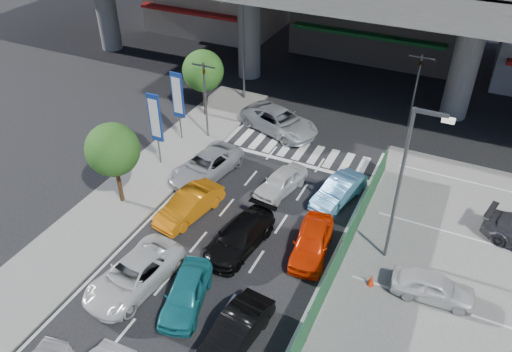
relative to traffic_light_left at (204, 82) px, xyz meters
The scene contains 24 objects.
ground 14.07m from the traffic_light_left, 62.68° to the right, with size 120.00×120.00×0.00m, color black.
parking_lot 20.28m from the traffic_light_left, 30.17° to the right, with size 12.00×28.00×0.06m, color slate.
sidewalk_left 8.93m from the traffic_light_left, 95.71° to the right, with size 4.00×30.00×0.12m, color slate.
fence_run 16.20m from the traffic_light_left, 43.73° to the right, with size 0.16×22.00×1.80m, color #1B4F29, non-canonical shape.
traffic_light_left is the anchor object (origin of this frame).
traffic_light_right 13.63m from the traffic_light_left, 30.89° to the left, with size 1.60×1.24×5.20m.
street_lamp_right 14.68m from the traffic_light_left, 24.16° to the right, with size 1.65×0.22×8.00m.
street_lamp_left 6.06m from the traffic_light_left, 91.20° to the left, with size 1.65×0.22×8.00m.
signboard_near 4.22m from the traffic_light_left, 104.02° to the right, with size 0.80×0.14×4.70m.
signboard_far 1.93m from the traffic_light_left, 144.30° to the right, with size 0.80×0.14×4.70m.
tree_near 8.06m from the traffic_light_left, 95.71° to the right, with size 2.80×2.80×4.80m.
tree_far 3.02m from the traffic_light_left, 122.62° to the left, with size 2.80×2.80×4.80m.
sedan_white_mid_left 13.53m from the traffic_light_left, 74.46° to the right, with size 2.29×4.97×1.38m, color silver.
taxi_teal_mid 14.35m from the traffic_light_left, 63.91° to the right, with size 1.58×3.92×1.33m, color teal.
hatch_black_mid_right 16.44m from the traffic_light_left, 56.24° to the right, with size 1.40×4.01×1.32m, color black.
taxi_orange_left 8.66m from the traffic_light_left, 66.92° to the right, with size 1.46×4.19×1.38m, color orange.
sedan_black_mid 11.19m from the traffic_light_left, 51.72° to the right, with size 1.85×4.55×1.32m, color black.
taxi_orange_right 12.73m from the traffic_light_left, 36.30° to the right, with size 1.63×4.05×1.38m, color #ED2E05.
wagon_silver_front_left 5.46m from the traffic_light_left, 61.20° to the right, with size 2.29×4.97×1.38m, color #A2A3A9.
sedan_white_front_mid 8.15m from the traffic_light_left, 26.79° to the right, with size 1.48×3.69×1.26m, color silver.
kei_truck_front_right 10.74m from the traffic_light_left, 15.89° to the right, with size 1.36×3.89×1.28m, color #5594CC.
crossing_wagon_silver 5.77m from the traffic_light_left, 34.50° to the left, with size 2.54×5.51×1.53m, color #B3B6BB.
parked_sedan_white 17.73m from the traffic_light_left, 26.18° to the right, with size 1.44×3.58×1.22m, color silver.
traffic_cone 15.81m from the traffic_light_left, 31.94° to the right, with size 0.32×0.32×0.62m, color red.
Camera 1 is at (8.80, -12.28, 17.09)m, focal length 35.00 mm.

